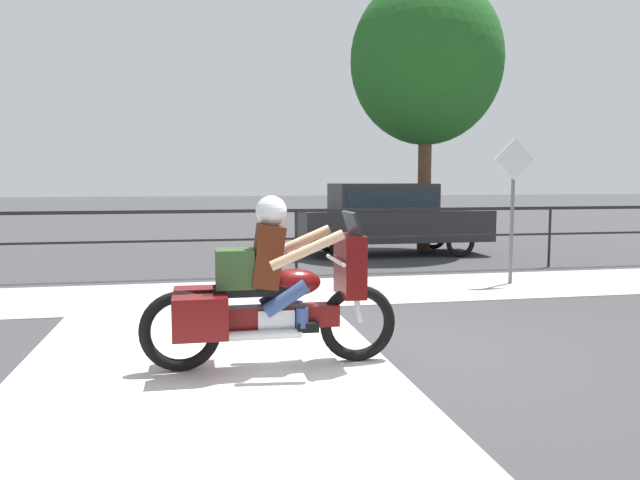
{
  "coord_description": "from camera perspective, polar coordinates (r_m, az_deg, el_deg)",
  "views": [
    {
      "loc": [
        -1.76,
        -6.03,
        1.75
      ],
      "look_at": [
        -0.55,
        0.16,
        1.13
      ],
      "focal_mm": 35.0,
      "sensor_mm": 36.0,
      "label": 1
    }
  ],
  "objects": [
    {
      "name": "sidewalk_band",
      "position": [
        9.75,
        -0.52,
        -4.72
      ],
      "size": [
        44.0,
        2.4,
        0.01
      ],
      "primitive_type": "cube",
      "color": "#A8A59E",
      "rests_on": "ground"
    },
    {
      "name": "ground_plane",
      "position": [
        6.52,
        5.08,
        -9.98
      ],
      "size": [
        120.0,
        120.0,
        0.0
      ],
      "primitive_type": "plane",
      "color": "#38383A"
    },
    {
      "name": "motorcycle",
      "position": [
        5.82,
        -4.75,
        -4.82
      ],
      "size": [
        2.4,
        0.76,
        1.6
      ],
      "rotation": [
        0.0,
        0.0,
        0.07
      ],
      "color": "black",
      "rests_on": "ground"
    },
    {
      "name": "tree_behind_sign",
      "position": [
        15.7,
        9.69,
        15.8
      ],
      "size": [
        3.63,
        3.63,
        6.57
      ],
      "color": "brown",
      "rests_on": "ground"
    },
    {
      "name": "crosswalk_band",
      "position": [
        6.08,
        -10.39,
        -11.16
      ],
      "size": [
        3.46,
        6.0,
        0.01
      ],
      "primitive_type": "cube",
      "color": "silver",
      "rests_on": "ground"
    },
    {
      "name": "parked_car",
      "position": [
        14.56,
        6.28,
        2.33
      ],
      "size": [
        4.34,
        1.76,
        1.65
      ],
      "rotation": [
        0.0,
        0.0,
        -0.06
      ],
      "color": "#232326",
      "rests_on": "ground"
    },
    {
      "name": "fence_railing",
      "position": [
        11.39,
        -2.18,
        1.56
      ],
      "size": [
        36.0,
        0.05,
        1.21
      ],
      "color": "black",
      "rests_on": "ground"
    },
    {
      "name": "street_sign",
      "position": [
        10.8,
        17.23,
        4.1
      ],
      "size": [
        0.69,
        0.06,
        2.42
      ],
      "color": "slate",
      "rests_on": "ground"
    }
  ]
}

